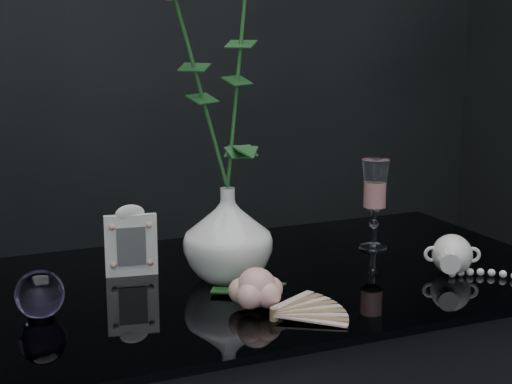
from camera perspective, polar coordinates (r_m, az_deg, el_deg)
name	(u,v)px	position (r m, az deg, el deg)	size (l,w,h in m)	color
vase	(228,234)	(1.29, -2.06, -3.08)	(0.15, 0.15, 0.15)	white
wine_glass	(374,205)	(1.48, 8.61, -0.91)	(0.05, 0.05, 0.17)	white
picture_frame	(131,240)	(1.33, -9.09, -3.48)	(0.09, 0.07, 0.12)	white
paperweight	(40,294)	(1.18, -15.45, -7.17)	(0.07, 0.07, 0.07)	#9880D1
paper_fan	(274,313)	(1.13, 1.32, -8.79)	(0.21, 0.17, 0.02)	beige
loose_rose	(256,288)	(1.17, 0.04, -7.00)	(0.14, 0.18, 0.06)	#F4AE9E
pearl_jar	(452,253)	(1.38, 14.09, -4.30)	(0.23, 0.25, 0.07)	white
roses	(217,53)	(1.24, -2.83, 10.03)	(0.22, 0.11, 0.46)	#E9A69E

